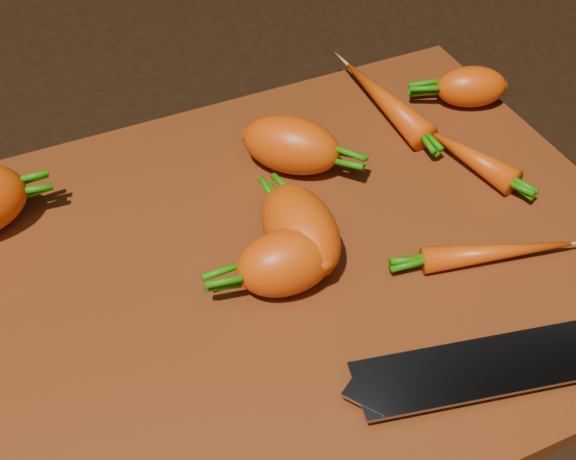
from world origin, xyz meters
name	(u,v)px	position (x,y,z in m)	size (l,w,h in m)	color
ground	(294,273)	(0.00, 0.00, -0.01)	(2.00, 2.00, 0.01)	black
cutting_board	(294,263)	(0.00, 0.00, 0.01)	(0.50, 0.40, 0.01)	brown
carrot_1	(285,262)	(-0.02, -0.02, 0.03)	(0.07, 0.05, 0.05)	#F04703
carrot_2	(291,145)	(0.04, 0.09, 0.03)	(0.08, 0.05, 0.05)	#F04703
carrot_3	(300,230)	(0.01, 0.00, 0.04)	(0.08, 0.05, 0.05)	#F04703
carrot_4	(471,87)	(0.22, 0.11, 0.03)	(0.06, 0.04, 0.04)	#F04703
carrot_5	(385,100)	(0.15, 0.13, 0.02)	(0.12, 0.03, 0.03)	#F04703
carrot_6	(498,252)	(0.13, -0.06, 0.02)	(0.11, 0.02, 0.02)	#F04703
carrot_7	(469,156)	(0.17, 0.03, 0.02)	(0.09, 0.02, 0.02)	#F04703
knife	(575,350)	(0.12, -0.16, 0.02)	(0.39, 0.12, 0.02)	gray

